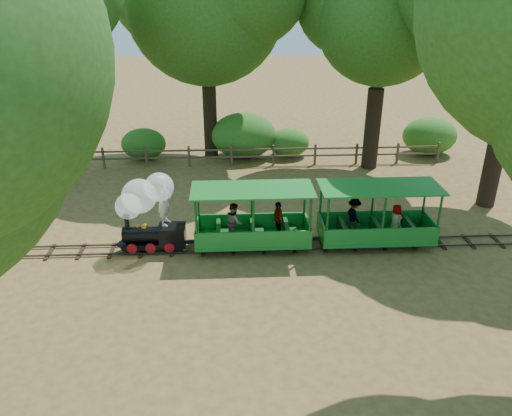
{
  "coord_description": "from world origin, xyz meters",
  "views": [
    {
      "loc": [
        -1.0,
        -14.51,
        8.19
      ],
      "look_at": [
        -0.22,
        0.5,
        1.23
      ],
      "focal_mm": 35.0,
      "sensor_mm": 36.0,
      "label": 1
    }
  ],
  "objects_px": {
    "carriage_front": "(252,225)",
    "carriage_rear": "(374,222)",
    "fence": "(252,154)",
    "locomotive": "(147,207)"
  },
  "relations": [
    {
      "from": "carriage_front",
      "to": "carriage_rear",
      "type": "relative_size",
      "value": 1.0
    },
    {
      "from": "locomotive",
      "to": "carriage_rear",
      "type": "xyz_separation_m",
      "value": [
        7.4,
        -0.05,
        -0.72
      ]
    },
    {
      "from": "carriage_rear",
      "to": "fence",
      "type": "distance_m",
      "value": 8.77
    },
    {
      "from": "locomotive",
      "to": "fence",
      "type": "xyz_separation_m",
      "value": [
        3.73,
        7.92,
        -0.96
      ]
    },
    {
      "from": "carriage_rear",
      "to": "fence",
      "type": "xyz_separation_m",
      "value": [
        -3.67,
        7.96,
        -0.24
      ]
    },
    {
      "from": "fence",
      "to": "carriage_rear",
      "type": "bearing_deg",
      "value": -65.23
    },
    {
      "from": "carriage_front",
      "to": "carriage_rear",
      "type": "xyz_separation_m",
      "value": [
        4.05,
        0.04,
        -0.01
      ]
    },
    {
      "from": "locomotive",
      "to": "carriage_rear",
      "type": "bearing_deg",
      "value": -0.36
    },
    {
      "from": "locomotive",
      "to": "fence",
      "type": "bearing_deg",
      "value": 64.79
    },
    {
      "from": "carriage_front",
      "to": "fence",
      "type": "height_order",
      "value": "carriage_front"
    }
  ]
}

